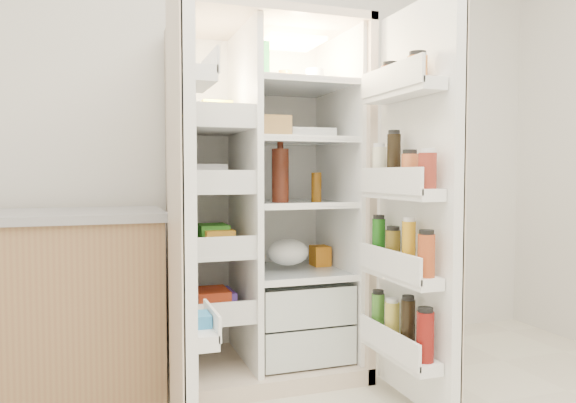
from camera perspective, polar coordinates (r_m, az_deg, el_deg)
name	(u,v)px	position (r m, az deg, el deg)	size (l,w,h in m)	color
wall_back	(238,119)	(3.19, -5.30, 8.62)	(4.00, 0.02, 2.70)	silver
refrigerator	(265,229)	(2.87, -2.45, -2.89)	(0.92, 0.70, 1.80)	beige
freezer_door	(182,210)	(2.16, -10.99, -0.91)	(0.15, 0.40, 1.72)	white
fridge_door	(414,211)	(2.41, 13.05, -0.93)	(0.17, 0.58, 1.72)	white
kitchen_counter	(31,306)	(2.78, -25.31, -9.83)	(1.19, 0.63, 0.86)	olive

